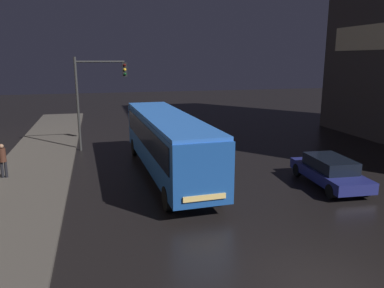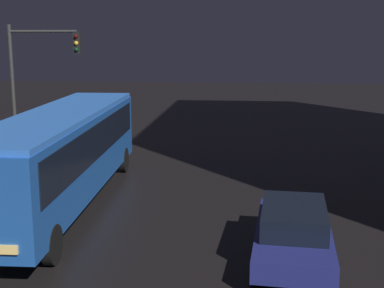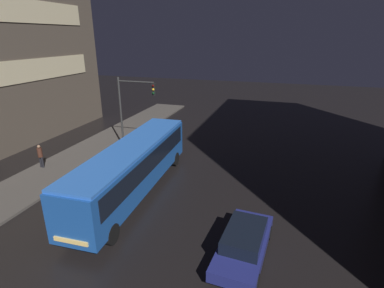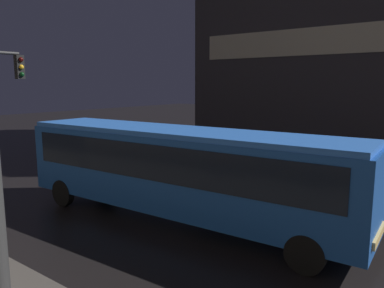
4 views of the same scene
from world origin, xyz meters
name	(u,v)px [view 1 (image 1 of 4)]	position (x,y,z in m)	size (l,w,h in m)	color
sidewalk_left	(23,189)	(-9.00, 10.00, 0.07)	(4.00, 48.00, 0.15)	#47423D
bus_near	(167,138)	(-2.14, 10.80, 1.93)	(2.85, 12.13, 3.12)	#194793
car_taxi	(330,171)	(5.00, 7.26, 0.71)	(2.17, 4.76, 1.36)	navy
pedestrian_near	(3,158)	(-10.13, 11.88, 1.13)	(0.34, 0.34, 1.70)	black
traffic_light_main	(95,88)	(-5.56, 17.36, 4.07)	(3.28, 0.35, 6.00)	#2D2D2D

